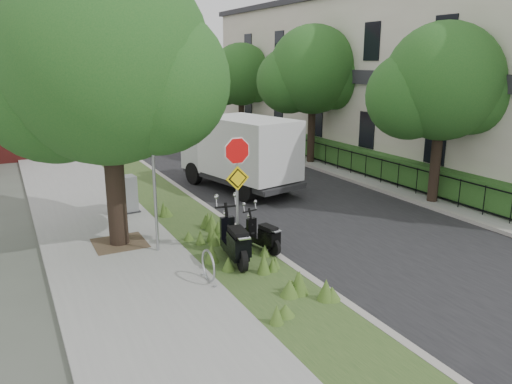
# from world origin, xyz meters

# --- Properties ---
(ground) EXTENTS (120.00, 120.00, 0.00)m
(ground) POSITION_xyz_m (0.00, 0.00, 0.00)
(ground) COLOR #4C5147
(ground) RESTS_ON ground
(sidewalk_near) EXTENTS (3.50, 60.00, 0.12)m
(sidewalk_near) POSITION_xyz_m (-4.25, 10.00, 0.06)
(sidewalk_near) COLOR gray
(sidewalk_near) RESTS_ON ground
(verge) EXTENTS (2.00, 60.00, 0.12)m
(verge) POSITION_xyz_m (-1.50, 10.00, 0.06)
(verge) COLOR #2C4A20
(verge) RESTS_ON ground
(kerb_near) EXTENTS (0.20, 60.00, 0.13)m
(kerb_near) POSITION_xyz_m (-0.50, 10.00, 0.07)
(kerb_near) COLOR #9E9991
(kerb_near) RESTS_ON ground
(road) EXTENTS (7.00, 60.00, 0.01)m
(road) POSITION_xyz_m (3.00, 10.00, 0.01)
(road) COLOR black
(road) RESTS_ON ground
(kerb_far) EXTENTS (0.20, 60.00, 0.13)m
(kerb_far) POSITION_xyz_m (6.50, 10.00, 0.07)
(kerb_far) COLOR #9E9991
(kerb_far) RESTS_ON ground
(footpath_far) EXTENTS (3.20, 60.00, 0.12)m
(footpath_far) POSITION_xyz_m (8.20, 10.00, 0.06)
(footpath_far) COLOR gray
(footpath_far) RESTS_ON ground
(street_tree_main) EXTENTS (6.21, 5.54, 7.66)m
(street_tree_main) POSITION_xyz_m (-4.08, 2.86, 4.80)
(street_tree_main) COLOR black
(street_tree_main) RESTS_ON ground
(bare_post) EXTENTS (0.08, 0.08, 4.00)m
(bare_post) POSITION_xyz_m (-3.20, 1.80, 2.12)
(bare_post) COLOR #A5A8AD
(bare_post) RESTS_ON ground
(bike_hoop) EXTENTS (0.06, 0.78, 0.77)m
(bike_hoop) POSITION_xyz_m (-2.70, -0.60, 0.50)
(bike_hoop) COLOR #A5A8AD
(bike_hoop) RESTS_ON ground
(sign_assembly) EXTENTS (0.94, 0.08, 3.22)m
(sign_assembly) POSITION_xyz_m (-1.40, 0.58, 2.33)
(sign_assembly) COLOR #A5A8AD
(sign_assembly) RESTS_ON ground
(fence_far) EXTENTS (0.04, 24.00, 1.00)m
(fence_far) POSITION_xyz_m (7.20, 10.00, 0.67)
(fence_far) COLOR black
(fence_far) RESTS_ON ground
(hedge_far) EXTENTS (1.00, 24.00, 1.10)m
(hedge_far) POSITION_xyz_m (7.90, 10.00, 0.67)
(hedge_far) COLOR #214A1A
(hedge_far) RESTS_ON footpath_far
(terrace_houses) EXTENTS (7.40, 26.40, 8.20)m
(terrace_houses) POSITION_xyz_m (11.49, 10.00, 4.16)
(terrace_houses) COLOR beige
(terrace_houses) RESTS_ON ground
(far_tree_a) EXTENTS (4.60, 4.10, 6.22)m
(far_tree_a) POSITION_xyz_m (6.94, 2.05, 4.13)
(far_tree_a) COLOR black
(far_tree_a) RESTS_ON ground
(far_tree_b) EXTENTS (4.83, 4.31, 6.56)m
(far_tree_b) POSITION_xyz_m (6.94, 10.05, 4.37)
(far_tree_b) COLOR black
(far_tree_b) RESTS_ON ground
(far_tree_c) EXTENTS (4.37, 3.89, 5.93)m
(far_tree_c) POSITION_xyz_m (6.94, 18.04, 3.95)
(far_tree_c) COLOR black
(far_tree_c) RESTS_ON ground
(scooter_near) EXTENTS (0.50, 1.55, 0.74)m
(scooter_near) POSITION_xyz_m (-0.67, 0.46, 0.48)
(scooter_near) COLOR black
(scooter_near) RESTS_ON ground
(scooter_far) EXTENTS (0.59, 2.02, 0.97)m
(scooter_far) POSITION_xyz_m (-1.70, 0.03, 0.59)
(scooter_far) COLOR black
(scooter_far) RESTS_ON ground
(box_truck) EXTENTS (3.23, 5.79, 2.48)m
(box_truck) POSITION_xyz_m (1.73, 6.99, 1.61)
(box_truck) COLOR #262628
(box_truck) RESTS_ON ground
(utility_cabinet) EXTENTS (0.97, 0.69, 1.22)m
(utility_cabinet) POSITION_xyz_m (-3.21, 5.65, 0.71)
(utility_cabinet) COLOR #262628
(utility_cabinet) RESTS_ON ground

